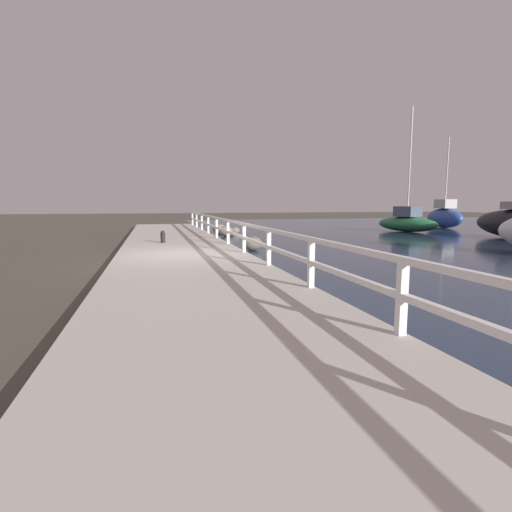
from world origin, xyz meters
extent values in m
plane|color=#4C473D|center=(0.00, 0.00, 0.00)|extent=(120.00, 120.00, 0.00)
cube|color=beige|center=(0.00, 0.00, 0.11)|extent=(3.91, 36.00, 0.23)
cube|color=white|center=(1.86, -8.10, 0.68)|extent=(0.10, 0.10, 0.91)
cube|color=white|center=(1.86, -5.40, 0.68)|extent=(0.10, 0.10, 0.91)
cube|color=white|center=(1.86, -2.70, 0.68)|extent=(0.10, 0.10, 0.91)
cube|color=white|center=(1.86, 0.00, 0.68)|extent=(0.10, 0.10, 0.91)
cube|color=white|center=(1.86, 2.70, 0.68)|extent=(0.10, 0.10, 0.91)
cube|color=white|center=(1.86, 5.40, 0.68)|extent=(0.10, 0.10, 0.91)
cube|color=white|center=(1.86, 8.10, 0.68)|extent=(0.10, 0.10, 0.91)
cube|color=white|center=(1.86, 10.80, 0.68)|extent=(0.10, 0.10, 0.91)
cube|color=white|center=(1.86, 13.50, 0.68)|extent=(0.10, 0.10, 0.91)
cube|color=white|center=(1.86, 16.20, 0.68)|extent=(0.10, 0.10, 0.91)
cube|color=white|center=(1.86, 0.00, 1.10)|extent=(0.09, 32.50, 0.08)
cube|color=white|center=(1.86, 0.00, 0.68)|extent=(0.09, 32.50, 0.08)
ellipsoid|color=slate|center=(2.89, 8.78, 0.27)|extent=(0.73, 0.66, 0.55)
ellipsoid|color=slate|center=(2.78, 10.29, 0.29)|extent=(0.78, 0.70, 0.59)
ellipsoid|color=#666056|center=(2.68, 2.21, 0.26)|extent=(0.71, 0.64, 0.53)
ellipsoid|color=slate|center=(3.63, 10.09, 0.20)|extent=(0.53, 0.48, 0.40)
cylinder|color=black|center=(-0.50, 3.72, 0.40)|extent=(0.18, 0.18, 0.36)
sphere|color=black|center=(-0.50, 3.72, 0.61)|extent=(0.16, 0.16, 0.16)
ellipsoid|color=#2D4C9E|center=(19.20, 12.11, 0.69)|extent=(1.67, 3.83, 1.37)
cube|color=beige|center=(19.20, 12.11, 1.70)|extent=(1.04, 1.44, 0.63)
cylinder|color=silver|center=(19.20, 12.11, 3.82)|extent=(0.09, 0.09, 4.88)
ellipsoid|color=#236B42|center=(14.22, 9.34, 0.47)|extent=(2.68, 4.47, 0.92)
cube|color=#4C566B|center=(14.22, 9.34, 1.24)|extent=(1.41, 1.56, 0.63)
cylinder|color=silver|center=(14.22, 9.34, 4.17)|extent=(0.09, 0.09, 6.49)
camera|label=1|loc=(-0.88, -11.99, 1.73)|focal=28.00mm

